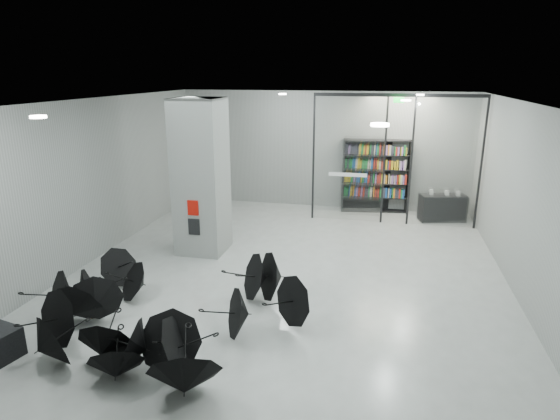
% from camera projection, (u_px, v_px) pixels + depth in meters
% --- Properties ---
extents(room, '(14.00, 14.02, 4.01)m').
position_uv_depth(room, '(278.00, 163.00, 9.54)').
color(room, gray).
rests_on(room, ground).
extents(column, '(1.20, 1.20, 4.00)m').
position_uv_depth(column, '(201.00, 177.00, 12.17)').
color(column, slate).
rests_on(column, ground).
extents(fire_cabinet, '(0.28, 0.04, 0.38)m').
position_uv_depth(fire_cabinet, '(193.00, 208.00, 11.77)').
color(fire_cabinet, '#A50A07').
rests_on(fire_cabinet, column).
extents(info_panel, '(0.30, 0.03, 0.42)m').
position_uv_depth(info_panel, '(194.00, 227.00, 11.92)').
color(info_panel, black).
rests_on(info_panel, column).
extents(exit_sign, '(0.30, 0.06, 0.15)m').
position_uv_depth(exit_sign, '(399.00, 100.00, 13.73)').
color(exit_sign, '#0CE533').
rests_on(exit_sign, room).
extents(glass_partition, '(5.06, 0.08, 4.00)m').
position_uv_depth(glass_partition, '(395.00, 155.00, 14.38)').
color(glass_partition, silver).
rests_on(glass_partition, ground).
extents(bookshelf, '(2.27, 0.74, 2.45)m').
position_uv_depth(bookshelf, '(375.00, 176.00, 15.94)').
color(bookshelf, black).
rests_on(bookshelf, ground).
extents(shop_counter, '(1.52, 0.91, 0.86)m').
position_uv_depth(shop_counter, '(442.00, 208.00, 15.10)').
color(shop_counter, black).
rests_on(shop_counter, ground).
extents(umbrella_cluster, '(5.74, 4.93, 1.32)m').
position_uv_depth(umbrella_cluster, '(153.00, 321.00, 8.48)').
color(umbrella_cluster, black).
rests_on(umbrella_cluster, ground).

